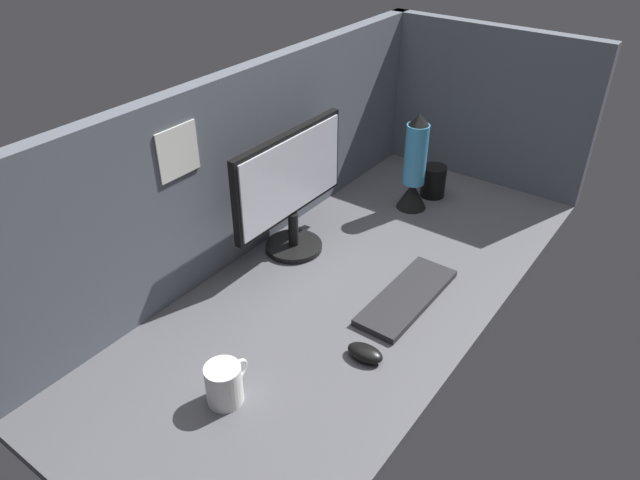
{
  "coord_description": "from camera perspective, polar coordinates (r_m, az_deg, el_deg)",
  "views": [
    {
      "loc": [
        -116.98,
        -74.94,
        105.67
      ],
      "look_at": [
        1.97,
        0.0,
        14.0
      ],
      "focal_mm": 33.3,
      "sensor_mm": 36.0,
      "label": 1
    }
  ],
  "objects": [
    {
      "name": "ground_plane",
      "position": [
        1.75,
        2.8,
        -4.59
      ],
      "size": [
        180.0,
        80.0,
        3.0
      ],
      "primitive_type": "cube",
      "color": "#515156"
    },
    {
      "name": "cubicle_wall_back",
      "position": [
        1.8,
        -7.02,
        7.41
      ],
      "size": [
        180.0,
        5.5,
        56.99
      ],
      "color": "#565B66",
      "rests_on": "ground_plane"
    },
    {
      "name": "cubicle_wall_side",
      "position": [
        2.31,
        15.47,
        12.41
      ],
      "size": [
        5.0,
        80.0,
        56.99
      ],
      "primitive_type": "cube",
      "color": "#565B66",
      "rests_on": "ground_plane"
    },
    {
      "name": "monitor",
      "position": [
        1.78,
        -2.85,
        5.16
      ],
      "size": [
        47.35,
        18.0,
        39.23
      ],
      "color": "black",
      "rests_on": "ground_plane"
    },
    {
      "name": "keyboard",
      "position": [
        1.7,
        8.36,
        -5.43
      ],
      "size": [
        37.08,
        13.23,
        2.0
      ],
      "primitive_type": "cube",
      "rotation": [
        0.0,
        0.0,
        -0.01
      ],
      "color": "#262628",
      "rests_on": "ground_plane"
    },
    {
      "name": "mouse",
      "position": [
        1.5,
        4.36,
        -10.76
      ],
      "size": [
        5.95,
        9.8,
        3.4
      ],
      "primitive_type": "ellipsoid",
      "rotation": [
        0.0,
        0.0,
        0.04
      ],
      "color": "black",
      "rests_on": "ground_plane"
    },
    {
      "name": "mug_ceramic_white",
      "position": [
        1.4,
        -9.16,
        -13.47
      ],
      "size": [
        11.97,
        8.44,
        10.14
      ],
      "color": "white",
      "rests_on": "ground_plane"
    },
    {
      "name": "mug_black_travel",
      "position": [
        2.21,
        10.84,
        5.58
      ],
      "size": [
        8.85,
        8.85,
        11.54
      ],
      "color": "black",
      "rests_on": "ground_plane"
    },
    {
      "name": "lava_lamp",
      "position": [
        2.08,
        9.05,
        6.68
      ],
      "size": [
        10.65,
        10.65,
        34.86
      ],
      "color": "black",
      "rests_on": "ground_plane"
    }
  ]
}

